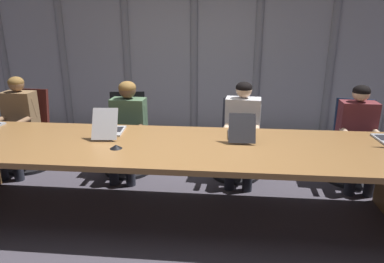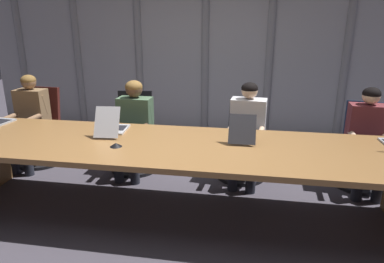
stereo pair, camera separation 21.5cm
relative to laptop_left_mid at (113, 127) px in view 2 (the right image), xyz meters
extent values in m
plane|color=#47424C|center=(0.65, -0.23, -0.79)|extent=(14.69, 14.69, 0.00)
cube|color=olive|center=(0.65, -0.23, -0.08)|extent=(4.75, 1.13, 0.05)
cube|color=black|center=(0.65, -0.23, -0.15)|extent=(4.04, 0.10, 0.06)
cube|color=#B2B2B7|center=(0.65, 2.38, 0.70)|extent=(7.35, 0.10, 2.99)
cylinder|color=gray|center=(-2.55, 2.33, 0.70)|extent=(0.12, 0.12, 2.93)
cylinder|color=gray|center=(-1.52, 2.33, 0.70)|extent=(0.12, 0.12, 2.93)
cylinder|color=gray|center=(-0.45, 2.33, 0.70)|extent=(0.12, 0.12, 2.93)
cylinder|color=gray|center=(0.64, 2.33, 0.70)|extent=(0.12, 0.12, 2.93)
cylinder|color=gray|center=(1.63, 2.33, 0.70)|extent=(0.12, 0.12, 2.93)
cylinder|color=gray|center=(2.74, 2.33, 0.70)|extent=(0.12, 0.12, 2.93)
cube|color=#BCBCC1|center=(-0.01, 0.08, -0.05)|extent=(0.26, 0.34, 0.02)
cube|color=black|center=(-0.01, 0.10, -0.04)|extent=(0.22, 0.20, 0.00)
cube|color=#BCBCC1|center=(0.01, -0.16, 0.10)|extent=(0.25, 0.17, 0.28)
cube|color=black|center=(0.01, -0.15, 0.10)|extent=(0.23, 0.15, 0.25)
cube|color=#2D2D33|center=(1.30, 0.08, -0.05)|extent=(0.25, 0.30, 0.02)
cube|color=black|center=(1.30, 0.10, -0.04)|extent=(0.21, 0.16, 0.00)
cube|color=#2D2D33|center=(1.30, -0.13, 0.08)|extent=(0.25, 0.14, 0.25)
cube|color=black|center=(1.30, -0.13, 0.09)|extent=(0.22, 0.12, 0.22)
cube|color=#511E19|center=(-1.38, 0.75, -0.37)|extent=(0.51, 0.51, 0.08)
cube|color=#511E19|center=(-1.36, 0.97, -0.07)|extent=(0.44, 0.15, 0.52)
cylinder|color=#262628|center=(-1.38, 0.75, -0.58)|extent=(0.05, 0.05, 0.35)
cylinder|color=black|center=(-1.38, 0.75, -0.77)|extent=(0.60, 0.60, 0.04)
cube|color=black|center=(-0.06, 0.75, -0.37)|extent=(0.55, 0.55, 0.08)
cube|color=black|center=(-0.09, 0.97, -0.08)|extent=(0.44, 0.18, 0.51)
cylinder|color=#262628|center=(-0.06, 0.75, -0.58)|extent=(0.05, 0.05, 0.35)
cylinder|color=black|center=(-0.06, 0.75, -0.77)|extent=(0.60, 0.60, 0.04)
cube|color=#2D2D38|center=(1.30, 0.75, -0.37)|extent=(0.55, 0.55, 0.08)
cube|color=#2D2D38|center=(1.33, 0.97, -0.11)|extent=(0.44, 0.18, 0.45)
cylinder|color=#262628|center=(1.30, 0.75, -0.58)|extent=(0.05, 0.05, 0.35)
cylinder|color=black|center=(1.30, 0.75, -0.77)|extent=(0.60, 0.60, 0.04)
cube|color=navy|center=(2.66, 0.75, -0.37)|extent=(0.55, 0.55, 0.08)
cube|color=navy|center=(2.69, 0.97, -0.09)|extent=(0.44, 0.18, 0.47)
cylinder|color=#262628|center=(2.66, 0.75, -0.58)|extent=(0.05, 0.05, 0.35)
cylinder|color=black|center=(2.66, 0.75, -0.77)|extent=(0.60, 0.60, 0.04)
cube|color=olive|center=(-1.39, 0.73, -0.06)|extent=(0.37, 0.22, 0.53)
sphere|color=#8C6647|center=(-1.39, 0.73, 0.30)|extent=(0.18, 0.18, 0.18)
ellipsoid|color=olive|center=(-1.39, 0.73, 0.32)|extent=(0.19, 0.19, 0.14)
cylinder|color=olive|center=(-1.23, 0.74, 0.01)|extent=(0.07, 0.14, 0.27)
cylinder|color=#8C6647|center=(-1.23, 0.53, -0.11)|extent=(0.06, 0.30, 0.06)
cylinder|color=olive|center=(-1.54, 0.73, 0.01)|extent=(0.07, 0.14, 0.27)
cylinder|color=#8C6647|center=(-1.54, 0.52, -0.11)|extent=(0.06, 0.30, 0.06)
cylinder|color=#262833|center=(-1.29, 0.54, -0.36)|extent=(0.13, 0.40, 0.13)
cylinder|color=#262833|center=(-1.29, 0.36, -0.57)|extent=(0.11, 0.11, 0.45)
cylinder|color=#262833|center=(-1.49, 0.53, -0.36)|extent=(0.13, 0.40, 0.13)
cylinder|color=#262833|center=(-1.49, 0.35, -0.57)|extent=(0.11, 0.11, 0.45)
cube|color=#4C6B4C|center=(-0.01, 0.73, -0.09)|extent=(0.41, 0.23, 0.47)
sphere|color=brown|center=(-0.01, 0.73, 0.25)|extent=(0.20, 0.20, 0.20)
ellipsoid|color=olive|center=(-0.01, 0.73, 0.28)|extent=(0.21, 0.21, 0.15)
cylinder|color=#4C6B4C|center=(0.16, 0.73, -0.04)|extent=(0.07, 0.14, 0.27)
cylinder|color=brown|center=(0.16, 0.52, -0.16)|extent=(0.07, 0.30, 0.06)
cylinder|color=#4C6B4C|center=(-0.18, 0.74, -0.04)|extent=(0.07, 0.14, 0.27)
cylinder|color=brown|center=(-0.19, 0.53, -0.16)|extent=(0.07, 0.30, 0.06)
cylinder|color=#262833|center=(0.08, 0.53, -0.36)|extent=(0.14, 0.40, 0.13)
cylinder|color=#262833|center=(0.08, 0.35, -0.57)|extent=(0.11, 0.11, 0.45)
cylinder|color=#262833|center=(-0.12, 0.54, -0.36)|extent=(0.14, 0.40, 0.13)
cylinder|color=#262833|center=(-0.12, 0.36, -0.57)|extent=(0.11, 0.11, 0.45)
cube|color=silver|center=(1.35, 0.73, -0.07)|extent=(0.42, 0.26, 0.51)
sphere|color=beige|center=(1.35, 0.73, 0.28)|extent=(0.19, 0.19, 0.19)
ellipsoid|color=black|center=(1.35, 0.73, 0.30)|extent=(0.19, 0.19, 0.14)
cylinder|color=silver|center=(1.52, 0.72, -0.01)|extent=(0.08, 0.14, 0.27)
cylinder|color=beige|center=(1.50, 0.51, -0.13)|extent=(0.09, 0.30, 0.06)
cylinder|color=silver|center=(1.18, 0.75, -0.01)|extent=(0.08, 0.14, 0.27)
cylinder|color=beige|center=(1.16, 0.54, -0.13)|extent=(0.09, 0.30, 0.06)
cylinder|color=#262833|center=(1.43, 0.53, -0.36)|extent=(0.17, 0.41, 0.13)
cylinder|color=#262833|center=(1.41, 0.35, -0.57)|extent=(0.11, 0.11, 0.45)
cylinder|color=#262833|center=(1.23, 0.55, -0.36)|extent=(0.17, 0.41, 0.13)
cylinder|color=#262833|center=(1.21, 0.37, -0.57)|extent=(0.11, 0.11, 0.45)
cube|color=brown|center=(2.64, 0.73, -0.08)|extent=(0.40, 0.24, 0.49)
sphere|color=beige|center=(2.64, 0.73, 0.26)|extent=(0.19, 0.19, 0.19)
ellipsoid|color=black|center=(2.64, 0.73, 0.28)|extent=(0.19, 0.19, 0.14)
cylinder|color=brown|center=(2.81, 0.73, -0.03)|extent=(0.08, 0.14, 0.27)
cylinder|color=brown|center=(2.48, 0.74, -0.03)|extent=(0.08, 0.14, 0.27)
cylinder|color=beige|center=(2.47, 0.53, -0.14)|extent=(0.08, 0.30, 0.06)
cylinder|color=#262833|center=(2.73, 0.53, -0.36)|extent=(0.15, 0.41, 0.13)
cylinder|color=#262833|center=(2.72, 0.35, -0.57)|extent=(0.11, 0.11, 0.45)
cylinder|color=#262833|center=(2.53, 0.54, -0.36)|extent=(0.15, 0.41, 0.13)
cylinder|color=#262833|center=(2.53, 0.36, -0.57)|extent=(0.11, 0.11, 0.45)
cone|color=black|center=(0.19, -0.39, -0.04)|extent=(0.11, 0.11, 0.03)
camera|label=1|loc=(1.13, -3.17, 1.02)|focal=32.07mm
camera|label=2|loc=(1.34, -3.14, 1.02)|focal=32.07mm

